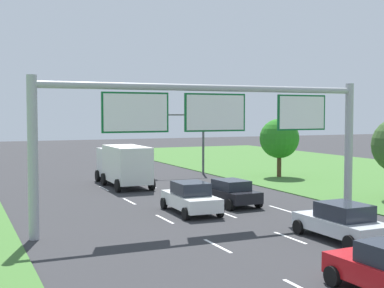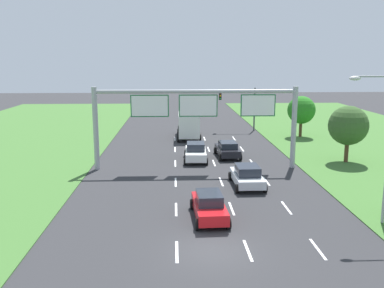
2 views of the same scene
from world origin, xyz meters
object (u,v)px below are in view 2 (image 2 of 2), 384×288
at_px(car_near_red, 209,206).
at_px(roadside_tree_mid, 348,126).
at_px(box_truck, 189,124).
at_px(roadside_tree_far, 301,110).
at_px(street_lamp, 383,136).
at_px(car_far_ahead, 196,152).
at_px(car_lead_silver, 228,149).
at_px(car_mid_lane, 247,176).
at_px(sign_gantry, 197,111).
at_px(traffic_light_mast, 240,101).

height_order(car_near_red, roadside_tree_mid, roadside_tree_mid).
relative_size(box_truck, roadside_tree_far, 1.50).
relative_size(street_lamp, roadside_tree_far, 1.73).
xyz_separation_m(car_near_red, car_far_ahead, (-0.05, 14.62, 0.04)).
relative_size(car_lead_silver, car_mid_lane, 0.98).
xyz_separation_m(car_mid_lane, roadside_tree_far, (9.83, 19.83, 2.47)).
bearing_deg(sign_gantry, street_lamp, -53.75).
relative_size(car_mid_lane, traffic_light_mast, 0.79).
xyz_separation_m(car_mid_lane, car_far_ahead, (-3.38, 8.24, 0.04)).
bearing_deg(roadside_tree_mid, box_truck, 136.78).
relative_size(sign_gantry, street_lamp, 2.03).
relative_size(car_near_red, box_truck, 0.61).
xyz_separation_m(car_near_red, car_lead_silver, (3.07, 15.96, -0.02)).
relative_size(car_near_red, car_lead_silver, 1.05).
distance_m(traffic_light_mast, roadside_tree_mid, 19.13).
height_order(car_lead_silver, car_far_ahead, car_far_ahead).
bearing_deg(car_mid_lane, car_lead_silver, 90.48).
bearing_deg(box_truck, sign_gantry, -88.38).
xyz_separation_m(car_far_ahead, street_lamp, (9.53, -15.83, 4.25)).
height_order(car_far_ahead, traffic_light_mast, traffic_light_mast).
bearing_deg(box_truck, traffic_light_mast, 35.44).
height_order(box_truck, sign_gantry, sign_gantry).
height_order(roadside_tree_mid, roadside_tree_far, roadside_tree_mid).
bearing_deg(car_near_red, roadside_tree_mid, 41.92).
height_order(car_near_red, sign_gantry, sign_gantry).
distance_m(car_near_red, roadside_tree_mid, 19.23).
xyz_separation_m(car_mid_lane, street_lamp, (6.14, -7.59, 4.28)).
bearing_deg(car_far_ahead, roadside_tree_far, 43.19).
bearing_deg(car_near_red, car_mid_lane, 59.85).
relative_size(street_lamp, roadside_tree_mid, 1.64).
relative_size(sign_gantry, roadside_tree_mid, 3.33).
height_order(car_far_ahead, sign_gantry, sign_gantry).
relative_size(car_near_red, street_lamp, 0.53).
height_order(car_mid_lane, roadside_tree_far, roadside_tree_far).
bearing_deg(car_near_red, street_lamp, -9.86).
xyz_separation_m(traffic_light_mast, street_lamp, (2.96, -32.34, 1.21)).
xyz_separation_m(car_near_red, traffic_light_mast, (6.51, 31.13, 3.08)).
distance_m(car_mid_lane, roadside_tree_far, 22.27).
xyz_separation_m(street_lamp, roadside_tree_far, (3.68, 27.42, -1.82)).
xyz_separation_m(car_lead_silver, car_mid_lane, (0.26, -9.58, 0.03)).
xyz_separation_m(car_mid_lane, sign_gantry, (-3.39, 5.41, 4.15)).
height_order(car_lead_silver, box_truck, box_truck).
bearing_deg(car_mid_lane, street_lamp, -52.06).
xyz_separation_m(car_far_ahead, box_truck, (-0.24, 11.78, 0.81)).
bearing_deg(traffic_light_mast, car_far_ahead, -111.69).
bearing_deg(roadside_tree_far, car_lead_silver, -134.54).
distance_m(sign_gantry, roadside_tree_mid, 13.82).
bearing_deg(box_truck, car_mid_lane, -79.05).
distance_m(car_far_ahead, street_lamp, 18.96).
height_order(car_far_ahead, street_lamp, street_lamp).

